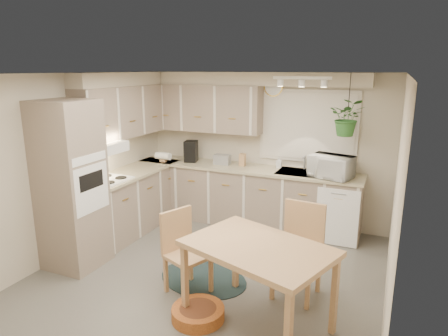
{
  "coord_description": "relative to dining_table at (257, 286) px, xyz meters",
  "views": [
    {
      "loc": [
        1.94,
        -3.95,
        2.46
      ],
      "look_at": [
        -0.02,
        0.55,
        1.23
      ],
      "focal_mm": 32.0,
      "sensor_mm": 36.0,
      "label": 1
    }
  ],
  "objects": [
    {
      "name": "hanging_plant",
      "position": [
        0.46,
        2.36,
        1.33
      ],
      "size": [
        0.46,
        0.51,
        0.4
      ],
      "primitive_type": "imported",
      "rotation": [
        0.0,
        0.0,
        0.0
      ],
      "color": "#2B6026",
      "rests_on": "ceiling"
    },
    {
      "name": "braided_rug",
      "position": [
        -0.87,
        0.58,
        -0.42
      ],
      "size": [
        1.26,
        1.04,
        0.01
      ],
      "primitive_type": "ellipsoid",
      "rotation": [
        0.0,
        0.0,
        -0.2
      ],
      "color": "black",
      "rests_on": "floor"
    },
    {
      "name": "dishwasher_front",
      "position": [
        0.44,
        2.15,
        0.0
      ],
      "size": [
        0.58,
        0.02,
        0.83
      ],
      "primitive_type": "cube",
      "color": "white",
      "rests_on": "base_cab_back"
    },
    {
      "name": "ceiling",
      "position": [
        -0.86,
        0.66,
        1.98
      ],
      "size": [
        4.2,
        4.2,
        0.0
      ],
      "primitive_type": "plane",
      "color": "white",
      "rests_on": "wall_back"
    },
    {
      "name": "soffit_back",
      "position": [
        -1.06,
        2.61,
        1.88
      ],
      "size": [
        3.6,
        0.3,
        0.2
      ],
      "primitive_type": "cube",
      "color": "beige",
      "rests_on": "wall_back"
    },
    {
      "name": "chair_back",
      "position": [
        0.22,
        0.67,
        0.09
      ],
      "size": [
        0.53,
        0.53,
        1.03
      ],
      "primitive_type": "cube",
      "rotation": [
        0.0,
        0.0,
        3.04
      ],
      "color": "tan",
      "rests_on": "floor"
    },
    {
      "name": "wall_clock",
      "position": [
        -0.71,
        2.73,
        1.76
      ],
      "size": [
        0.3,
        0.03,
        0.3
      ],
      "primitive_type": "cylinder",
      "rotation": [
        1.57,
        0.0,
        0.0
      ],
      "color": "#E6BA51",
      "rests_on": "wall_back"
    },
    {
      "name": "window_frame",
      "position": [
        -0.16,
        2.74,
        1.18
      ],
      "size": [
        1.5,
        0.02,
        1.1
      ],
      "primitive_type": "cube",
      "color": "beige",
      "rests_on": "wall_back"
    },
    {
      "name": "base_cab_left",
      "position": [
        -2.56,
        1.54,
        0.03
      ],
      "size": [
        0.6,
        1.85,
        0.9
      ],
      "primitive_type": "cube",
      "color": "gray",
      "rests_on": "floor"
    },
    {
      "name": "pet_bed",
      "position": [
        -0.57,
        -0.15,
        -0.36
      ],
      "size": [
        0.67,
        0.67,
        0.12
      ],
      "primitive_type": "cylinder",
      "rotation": [
        0.0,
        0.0,
        -0.29
      ],
      "color": "#BD5F25",
      "rests_on": "floor"
    },
    {
      "name": "cooktop",
      "position": [
        -2.54,
        0.96,
        0.52
      ],
      "size": [
        0.52,
        0.58,
        0.02
      ],
      "primitive_type": "cube",
      "color": "white",
      "rests_on": "counter_left"
    },
    {
      "name": "oven_stack",
      "position": [
        -2.53,
        0.29,
        0.63
      ],
      "size": [
        0.65,
        0.65,
        2.1
      ],
      "primitive_type": "cube",
      "color": "gray",
      "rests_on": "floor"
    },
    {
      "name": "soffit_left",
      "position": [
        -2.71,
        1.66,
        1.88
      ],
      "size": [
        0.3,
        2.0,
        0.2
      ],
      "primitive_type": "cube",
      "color": "beige",
      "rests_on": "wall_left"
    },
    {
      "name": "soap_bottle",
      "position": [
        -0.55,
        2.61,
        0.56
      ],
      "size": [
        0.1,
        0.19,
        0.08
      ],
      "primitive_type": "imported",
      "rotation": [
        0.0,
        0.0,
        0.12
      ],
      "color": "white",
      "rests_on": "counter_back"
    },
    {
      "name": "upper_cab_left",
      "position": [
        -2.68,
        1.66,
        1.4
      ],
      "size": [
        0.35,
        2.0,
        0.75
      ],
      "primitive_type": "cube",
      "color": "gray",
      "rests_on": "wall_left"
    },
    {
      "name": "wall_left",
      "position": [
        -2.86,
        0.66,
        0.78
      ],
      "size": [
        0.04,
        4.2,
        2.4
      ],
      "primitive_type": "cube",
      "color": "beige",
      "rests_on": "floor"
    },
    {
      "name": "base_cab_back",
      "position": [
        -1.06,
        2.46,
        0.03
      ],
      "size": [
        3.6,
        0.6,
        0.9
      ],
      "primitive_type": "cube",
      "color": "gray",
      "rests_on": "floor"
    },
    {
      "name": "sink",
      "position": [
        -0.16,
        2.46,
        0.48
      ],
      "size": [
        0.7,
        0.48,
        0.1
      ],
      "primitive_type": "cube",
      "color": "#9FA2A7",
      "rests_on": "counter_back"
    },
    {
      "name": "range_hood",
      "position": [
        -2.56,
        0.96,
        0.98
      ],
      "size": [
        0.4,
        0.6,
        0.14
      ],
      "primitive_type": "cube",
      "color": "white",
      "rests_on": "upper_cab_left"
    },
    {
      "name": "toaster",
      "position": [
        -1.46,
        2.48,
        0.6
      ],
      "size": [
        0.27,
        0.17,
        0.16
      ],
      "primitive_type": "cube",
      "rotation": [
        0.0,
        0.0,
        0.07
      ],
      "color": "#9FA2A7",
      "rests_on": "counter_back"
    },
    {
      "name": "wall_right",
      "position": [
        1.14,
        0.66,
        0.78
      ],
      "size": [
        0.04,
        4.2,
        2.4
      ],
      "primitive_type": "cube",
      "color": "beige",
      "rests_on": "floor"
    },
    {
      "name": "dining_table",
      "position": [
        0.0,
        0.0,
        0.0
      ],
      "size": [
        1.56,
        1.28,
        0.84
      ],
      "primitive_type": "cube",
      "rotation": [
        0.0,
        0.0,
        -0.33
      ],
      "color": "tan",
      "rests_on": "floor"
    },
    {
      "name": "coffee_maker",
      "position": [
        -2.02,
        2.46,
        0.69
      ],
      "size": [
        0.25,
        0.28,
        0.35
      ],
      "primitive_type": "cube",
      "rotation": [
        0.0,
        0.0,
        0.25
      ],
      "color": "black",
      "rests_on": "counter_back"
    },
    {
      "name": "wall_oven_face",
      "position": [
        -2.21,
        0.29,
        0.63
      ],
      "size": [
        0.02,
        0.56,
        0.58
      ],
      "primitive_type": "cube",
      "color": "white",
      "rests_on": "oven_stack"
    },
    {
      "name": "floor",
      "position": [
        -0.86,
        0.66,
        -0.42
      ],
      "size": [
        4.2,
        4.2,
        0.0
      ],
      "primitive_type": "plane",
      "color": "#605C55",
      "rests_on": "ground"
    },
    {
      "name": "chair_left",
      "position": [
        -0.9,
        0.25,
        0.05
      ],
      "size": [
        0.57,
        0.57,
        0.94
      ],
      "primitive_type": "cube",
      "rotation": [
        0.0,
        0.0,
        -1.97
      ],
      "color": "tan",
      "rests_on": "floor"
    },
    {
      "name": "counter_back",
      "position": [
        -1.06,
        2.45,
        0.5
      ],
      "size": [
        3.64,
        0.64,
        0.04
      ],
      "primitive_type": "cube",
      "color": "tan",
      "rests_on": "base_cab_back"
    },
    {
      "name": "upper_cab_back",
      "position": [
        -1.86,
        2.59,
        1.4
      ],
      "size": [
        2.0,
        0.35,
        0.75
      ],
      "primitive_type": "cube",
      "color": "gray",
      "rests_on": "wall_back"
    },
    {
      "name": "track_light_bar",
      "position": [
        -0.16,
        2.21,
        1.91
      ],
      "size": [
        0.8,
        0.04,
        0.04
      ],
      "primitive_type": "cube",
      "color": "white",
      "rests_on": "ceiling"
    },
    {
      "name": "knife_block",
      "position": [
        -1.12,
        2.51,
        0.62
      ],
      "size": [
        0.09,
        0.09,
        0.2
      ],
      "primitive_type": "cube",
      "rotation": [
        0.0,
        0.0,
        -0.03
      ],
      "color": "tan",
      "rests_on": "counter_back"
    },
    {
      "name": "counter_left",
      "position": [
        -2.55,
        1.54,
        0.5
      ],
      "size": [
        0.64,
        1.89,
        0.04
      ],
      "primitive_type": "cube",
      "color": "tan",
      "rests_on": "base_cab_left"
    },
    {
      "name": "wall_back",
      "position": [
        -0.86,
        2.76,
        0.78
      ],
      "size": [
        4.0,
        0.04,
        2.4
      ],
      "primitive_type": "cube",
      "color": "beige",
      "rests_on": "floor"
    },
    {
      "name": "window_blinds",
      "position": [
        -0.16,
        2.73,
        1.18
      ],
      "size": [
        1.4,
        0.02,
        1.0
      ],
      "primitive_type": "cube",
      "color": "white",
      "rests_on": "wall_back"
    },
    {
      "name": "microwave",
      "position": [
        0.28,
        2.36,
        0.71
      ],
      "size": [
        0.64,
        0.46,
        0.39
      ],
      "primitive_type": "imported",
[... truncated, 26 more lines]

